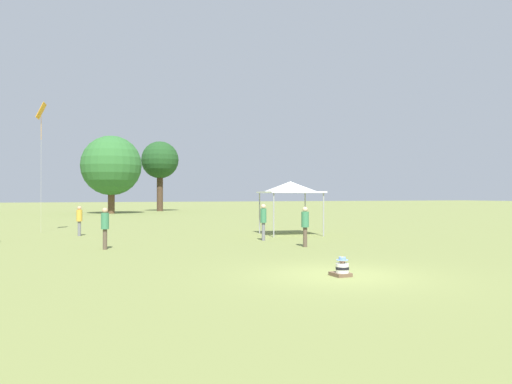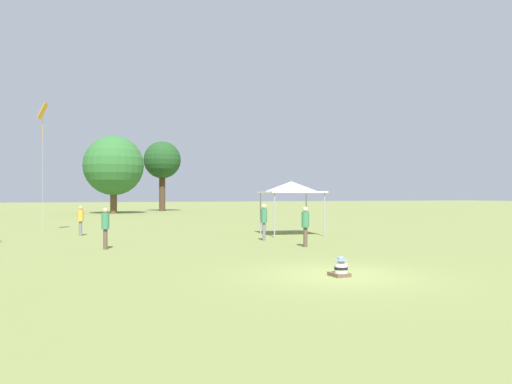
% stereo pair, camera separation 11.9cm
% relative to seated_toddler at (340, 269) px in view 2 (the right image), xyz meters
% --- Properties ---
extents(ground_plane, '(300.00, 300.00, 0.00)m').
position_rel_seated_toddler_xyz_m(ground_plane, '(0.07, 0.18, -0.21)').
color(ground_plane, olive).
extents(seated_toddler, '(0.44, 0.55, 0.54)m').
position_rel_seated_toddler_xyz_m(seated_toddler, '(0.00, 0.00, 0.00)').
color(seated_toddler, brown).
rests_on(seated_toddler, ground).
extents(person_standing_0, '(0.45, 0.45, 1.70)m').
position_rel_seated_toddler_xyz_m(person_standing_0, '(2.61, 7.22, 0.82)').
color(person_standing_0, brown).
rests_on(person_standing_0, ground).
extents(person_standing_2, '(0.40, 0.40, 1.69)m').
position_rel_seated_toddler_xyz_m(person_standing_2, '(-5.37, 9.29, 0.81)').
color(person_standing_2, brown).
rests_on(person_standing_2, ground).
extents(person_standing_3, '(0.41, 0.41, 1.77)m').
position_rel_seated_toddler_xyz_m(person_standing_3, '(2.09, 10.58, 0.87)').
color(person_standing_3, slate).
rests_on(person_standing_3, ground).
extents(person_standing_4, '(0.42, 0.42, 1.61)m').
position_rel_seated_toddler_xyz_m(person_standing_4, '(-6.08, 16.76, 0.76)').
color(person_standing_4, slate).
rests_on(person_standing_4, ground).
extents(canopy_tent, '(3.42, 3.42, 2.95)m').
position_rel_seated_toddler_xyz_m(canopy_tent, '(4.80, 13.24, 2.41)').
color(canopy_tent, white).
rests_on(canopy_tent, ground).
extents(kite_3, '(0.58, 1.05, 7.56)m').
position_rel_seated_toddler_xyz_m(kite_3, '(-8.07, 19.89, 6.73)').
color(kite_3, orange).
rests_on(kite_3, ground).
extents(distant_tree_1, '(7.10, 7.10, 9.28)m').
position_rel_seated_toddler_xyz_m(distant_tree_1, '(-1.29, 49.79, 5.49)').
color(distant_tree_1, brown).
rests_on(distant_tree_1, ground).
extents(distant_tree_2, '(5.08, 5.08, 9.59)m').
position_rel_seated_toddler_xyz_m(distant_tree_2, '(5.82, 56.82, 6.71)').
color(distant_tree_2, '#473323').
rests_on(distant_tree_2, ground).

